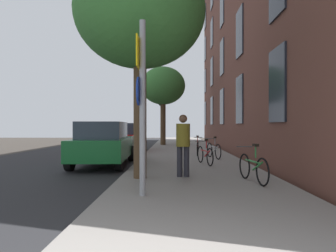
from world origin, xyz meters
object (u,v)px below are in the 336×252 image
bicycle_1 (205,154)px  car_1 (124,137)px  bicycle_2 (214,150)px  bicycle_3 (198,147)px  pedestrian_0 (183,141)px  tree_near (140,14)px  sign_post (141,97)px  tree_far (163,86)px  traffic_light (162,110)px  car_0 (104,143)px  bicycle_0 (253,167)px

bicycle_1 → car_1: bearing=122.4°
bicycle_2 → car_1: (-4.46, 4.11, 0.36)m
bicycle_3 → pedestrian_0: pedestrian_0 is taller
tree_near → bicycle_1: bearing=55.0°
sign_post → bicycle_3: bearing=78.1°
pedestrian_0 → car_1: bearing=109.1°
bicycle_3 → tree_near: bearing=-107.5°
sign_post → bicycle_2: size_ratio=2.19×
bicycle_1 → pedestrian_0: size_ratio=0.95×
tree_far → bicycle_3: tree_far is taller
traffic_light → car_1: (-1.83, -7.07, -1.88)m
tree_far → pedestrian_0: 14.17m
tree_near → car_0: tree_near is taller
tree_near → pedestrian_0: 3.55m
bicycle_1 → car_1: 7.27m
tree_far → car_1: (-2.00, -5.00, -3.50)m
tree_far → bicycle_2: (2.46, -9.10, -3.87)m
bicycle_0 → bicycle_2: (-0.24, 5.42, -0.01)m
tree_near → tree_far: tree_near is taller
bicycle_0 → tree_near: bearing=168.8°
car_0 → pedestrian_0: bearing=-47.2°
bicycle_3 → car_1: bearing=146.4°
pedestrian_0 → car_1: (-3.03, 8.76, -0.23)m
car_1 → bicycle_2: bearing=-42.6°
tree_far → tree_near: bearing=-90.4°
tree_near → car_1: bearing=101.9°
sign_post → car_0: 5.76m
bicycle_0 → car_1: car_1 is taller
sign_post → tree_far: 16.13m
car_0 → car_1: size_ratio=1.09×
car_1 → car_0: bearing=-88.1°
traffic_light → tree_near: bearing=-89.8°
bicycle_2 → car_0: 4.58m
traffic_light → car_0: size_ratio=0.85×
bicycle_0 → pedestrian_0: 1.93m
car_0 → bicycle_3: bearing=39.8°
sign_post → traffic_light: size_ratio=0.90×
sign_post → bicycle_2: bearing=71.3°
sign_post → tree_far: tree_far is taller
tree_near → bicycle_0: (2.81, -0.56, -3.95)m
bicycle_1 → tree_far: bearing=99.6°
tree_far → pedestrian_0: tree_far is taller
bicycle_2 → car_1: size_ratio=0.38×
car_0 → bicycle_2: bearing=20.3°
traffic_light → car_0: 13.00m
bicycle_0 → car_0: (-4.51, 3.84, 0.36)m
tree_near → bicycle_1: tree_near is taller
traffic_light → pedestrian_0: bearing=-85.7°
traffic_light → car_1: bearing=-104.5°
traffic_light → pedestrian_0: traffic_light is taller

